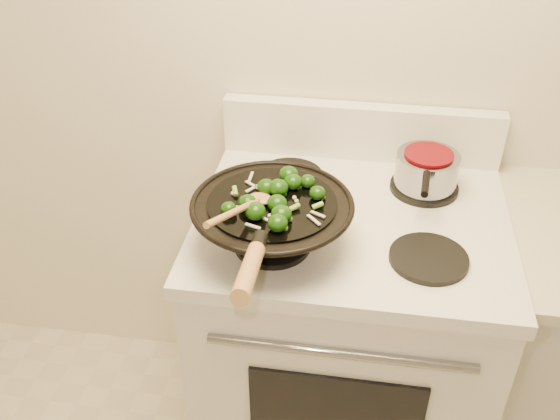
# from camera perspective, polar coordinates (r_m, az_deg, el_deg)

# --- Properties ---
(stove) EXTENTS (0.78, 0.67, 1.08)m
(stove) POSITION_cam_1_polar(r_m,az_deg,el_deg) (1.87, 5.74, -11.71)
(stove) COLOR white
(stove) RESTS_ON ground
(wok) EXTENTS (0.37, 0.61, 0.23)m
(wok) POSITION_cam_1_polar(r_m,az_deg,el_deg) (1.42, -0.74, -0.99)
(wok) COLOR black
(wok) RESTS_ON stove
(stirfry) EXTENTS (0.23, 0.24, 0.04)m
(stirfry) POSITION_cam_1_polar(r_m,az_deg,el_deg) (1.37, -0.26, 1.08)
(stirfry) COLOR #123808
(stirfry) RESTS_ON wok
(wooden_spoon) EXTENTS (0.10, 0.25, 0.09)m
(wooden_spoon) POSITION_cam_1_polar(r_m,az_deg,el_deg) (1.32, -3.09, 0.39)
(wooden_spoon) COLOR #AB7743
(wooden_spoon) RESTS_ON wok
(saucepan) EXTENTS (0.16, 0.26, 0.10)m
(saucepan) POSITION_cam_1_polar(r_m,az_deg,el_deg) (1.67, 13.26, 3.59)
(saucepan) COLOR gray
(saucepan) RESTS_ON stove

